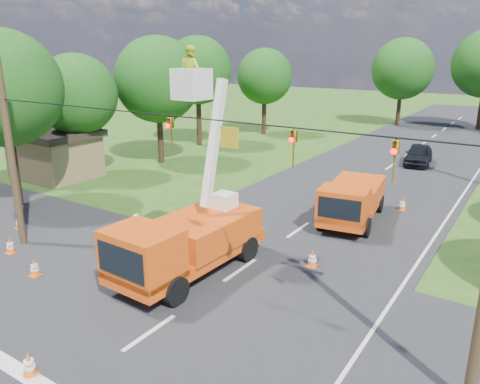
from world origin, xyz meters
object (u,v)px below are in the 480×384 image
Objects in this scene: shed at (55,153)px; traffic_cone_0 at (29,364)px; tree_left_f at (265,76)px; ground_worker at (137,237)px; traffic_cone_6 at (19,222)px; second_truck at (352,200)px; tree_left_d at (158,80)px; tree_left_e at (198,70)px; traffic_cone_5 at (10,246)px; tree_left_b at (3,89)px; pole_left at (9,143)px; bucket_truck at (187,231)px; traffic_cone_7 at (402,204)px; traffic_cone_3 at (350,223)px; tree_left_c at (76,95)px; traffic_cone_4 at (34,268)px; tree_far_a at (403,69)px; distant_car at (419,154)px.

traffic_cone_0 is at bearing -38.12° from shed.
ground_worker is at bearing -69.53° from tree_left_f.
traffic_cone_6 is 0.08× the size of tree_left_f.
second_truck is 17.92m from tree_left_d.
traffic_cone_6 is at bearing -75.24° from tree_left_e.
second_truck reaches higher than traffic_cone_5.
traffic_cone_0 is at bearing -31.55° from tree_left_b.
second_truck is at bearing 25.02° from tree_left_b.
traffic_cone_6 is at bearing -83.04° from tree_left_f.
pole_left is 0.97× the size of tree_left_d.
bucket_truck reaches higher than traffic_cone_7.
tree_left_d reaches higher than traffic_cone_3.
bucket_truck reaches higher than ground_worker.
bucket_truck is at bearing -20.91° from shed.
second_truck is 0.77× the size of tree_left_c.
traffic_cone_0 is (3.00, -6.96, -0.50)m from ground_worker.
traffic_cone_3 is 1.00× the size of traffic_cone_7.
traffic_cone_0 is 6.07m from traffic_cone_4.
traffic_cone_5 is (-7.67, 4.20, 0.00)m from traffic_cone_0.
traffic_cone_7 is at bearing 70.28° from bucket_truck.
second_truck is at bearing -118.26° from traffic_cone_7.
tree_far_a reaches higher than tree_left_e.
bucket_truck is at bearing -46.54° from ground_worker.
tree_left_f is (-10.51, 28.16, 4.83)m from ground_worker.
traffic_cone_0 is at bearing -60.22° from tree_left_e.
traffic_cone_5 is (-7.42, -2.63, -1.39)m from bucket_truck.
traffic_cone_7 is 22.62m from tree_left_e.
second_truck reaches higher than traffic_cone_7.
distant_car is 0.47× the size of tree_left_e.
tree_left_c is 0.96× the size of tree_left_f.
tree_left_e is at bearing -104.04° from tree_left_f.
tree_left_c is 6.22m from tree_left_d.
bucket_truck is at bearing -25.98° from tree_left_c.
second_truck is 3.65m from traffic_cone_7.
ground_worker is at bearing -24.19° from shed.
traffic_cone_5 is 0.13× the size of shed.
shed is (-20.01, -1.44, 1.26)m from traffic_cone_3.
tree_left_c is at bearing -145.96° from distant_car.
traffic_cone_7 is 22.09m from shed.
tree_left_d is 0.97× the size of tree_far_a.
shed is 8.85m from tree_left_d.
shed is (-16.71, 13.11, 1.26)m from traffic_cone_0.
tree_left_c reaches higher than traffic_cone_6.
tree_far_a is at bearing 76.64° from tree_left_b.
shed is 0.58× the size of tree_left_e.
tree_left_b reaches higher than traffic_cone_0.
traffic_cone_4 is at bearing -113.82° from distant_car.
traffic_cone_0 is 8.74m from traffic_cone_5.
traffic_cone_0 is at bearing -103.77° from traffic_cone_7.
shed is at bearing 141.88° from traffic_cone_0.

